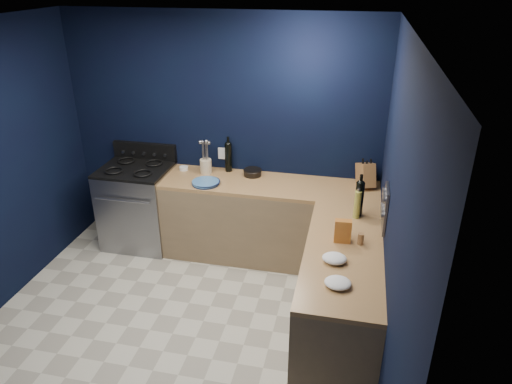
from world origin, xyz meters
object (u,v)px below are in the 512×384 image
(plate_stack, at_px, (206,183))
(knife_block, at_px, (366,175))
(gas_range, at_px, (139,207))
(utensil_crock, at_px, (206,166))
(crouton_bag, at_px, (343,231))

(plate_stack, relative_size, knife_block, 1.16)
(gas_range, relative_size, utensil_crock, 5.77)
(gas_range, xyz_separation_m, plate_stack, (0.88, -0.14, 0.46))
(gas_range, height_order, knife_block, knife_block)
(knife_block, relative_size, crouton_bag, 1.21)
(gas_range, distance_m, knife_block, 2.58)
(plate_stack, relative_size, utensil_crock, 1.79)
(plate_stack, xyz_separation_m, utensil_crock, (-0.09, 0.29, 0.06))
(utensil_crock, distance_m, knife_block, 1.73)
(knife_block, bearing_deg, utensil_crock, 158.64)
(plate_stack, bearing_deg, gas_range, 170.71)
(gas_range, bearing_deg, utensil_crock, 10.68)
(utensil_crock, relative_size, knife_block, 0.65)
(utensil_crock, relative_size, crouton_bag, 0.79)
(gas_range, xyz_separation_m, utensil_crock, (0.79, 0.15, 0.52))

